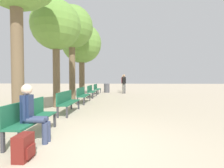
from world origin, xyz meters
TOP-DOWN VIEW (x-y plane):
  - ground_plane at (0.00, 0.00)m, footprint 80.00×80.00m
  - bench_row_0 at (-1.50, 0.43)m, footprint 0.42×1.80m
  - bench_row_1 at (-1.50, 3.27)m, footprint 0.42×1.80m
  - bench_row_2 at (-1.50, 6.11)m, footprint 0.42×1.80m
  - bench_row_3 at (-1.50, 8.96)m, footprint 0.42×1.80m
  - bench_row_4 at (-1.50, 11.80)m, footprint 0.42×1.80m
  - tree_row_1 at (-2.45, 4.68)m, footprint 2.33×2.33m
  - tree_row_2 at (-2.45, 7.42)m, footprint 2.66×2.66m
  - tree_row_3 at (-2.45, 10.18)m, footprint 3.11×3.11m
  - person_seated at (-1.28, 0.09)m, footprint 0.59×0.34m
  - backpack at (-1.03, -0.69)m, footprint 0.26×0.37m
  - pedestrian_near at (0.93, 12.20)m, footprint 0.35×0.28m
  - pedestrian_mid at (0.88, 14.24)m, footprint 0.35×0.30m
  - trash_bin at (-0.70, 13.16)m, footprint 0.54×0.54m

SIDE VIEW (x-z plane):
  - ground_plane at x=0.00m, z-range 0.00..0.00m
  - backpack at x=-1.03m, z-range 0.00..0.43m
  - trash_bin at x=-0.70m, z-range 0.00..0.86m
  - bench_row_0 at x=-1.50m, z-range 0.08..0.94m
  - bench_row_1 at x=-1.50m, z-range 0.08..0.94m
  - bench_row_2 at x=-1.50m, z-range 0.08..0.94m
  - bench_row_3 at x=-1.50m, z-range 0.08..0.94m
  - bench_row_4 at x=-1.50m, z-range 0.08..0.94m
  - person_seated at x=-1.28m, z-range 0.04..1.30m
  - pedestrian_mid at x=0.88m, z-range 0.12..1.83m
  - pedestrian_near at x=0.93m, z-range 0.13..1.85m
  - tree_row_1 at x=-2.45m, z-range 1.31..6.39m
  - tree_row_3 at x=-2.45m, z-range 1.24..6.94m
  - tree_row_2 at x=-2.45m, z-range 1.57..7.52m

